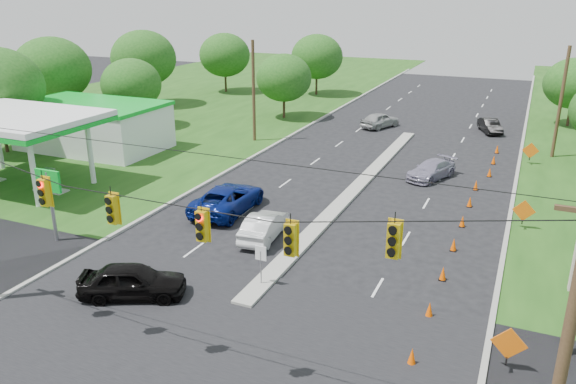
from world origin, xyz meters
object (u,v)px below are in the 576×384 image
at_px(gas_station, 81,124).
at_px(white_sedan, 264,226).
at_px(black_sedan, 133,281).
at_px(blue_pickup, 228,198).

bearing_deg(gas_station, white_sedan, -23.54).
relative_size(gas_station, white_sedan, 4.47).
bearing_deg(black_sedan, gas_station, 22.68).
bearing_deg(white_sedan, gas_station, -29.67).
relative_size(gas_station, blue_pickup, 3.26).
distance_m(gas_station, blue_pickup, 18.82).
relative_size(black_sedan, white_sedan, 1.07).
bearing_deg(white_sedan, blue_pickup, -42.01).
xyz_separation_m(gas_station, blue_pickup, (17.56, -6.55, -1.74)).
bearing_deg(black_sedan, white_sedan, -42.08).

